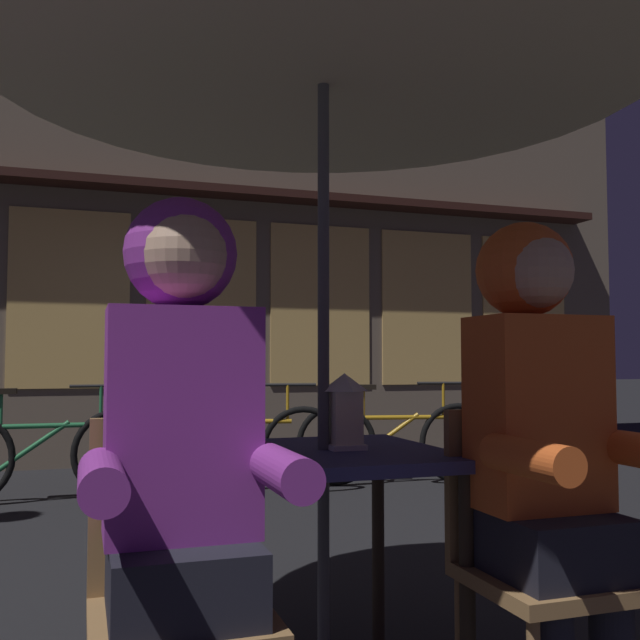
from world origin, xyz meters
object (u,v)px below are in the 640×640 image
at_px(patio_umbrella, 323,26).
at_px(person_left_hooded, 183,433).
at_px(chair_left, 178,586).
at_px(cafe_table, 323,483).
at_px(chair_right, 533,551).
at_px(bicycle_third, 236,448).
at_px(person_right_hooded, 543,421).
at_px(bicycle_fourth, 397,442).
at_px(bicycle_second, 43,454).
at_px(lantern, 345,409).

bearing_deg(patio_umbrella, person_left_hooded, -138.43).
bearing_deg(chair_left, patio_umbrella, 37.55).
bearing_deg(cafe_table, patio_umbrella, 0.00).
bearing_deg(chair_right, chair_left, 180.00).
relative_size(patio_umbrella, bicycle_third, 1.40).
bearing_deg(person_right_hooded, cafe_table, 138.43).
height_order(cafe_table, person_right_hooded, person_right_hooded).
bearing_deg(person_right_hooded, patio_umbrella, 138.43).
bearing_deg(bicycle_fourth, bicycle_third, 179.02).
relative_size(chair_left, bicycle_second, 0.52).
distance_m(cafe_table, bicycle_second, 3.58).
distance_m(person_left_hooded, bicycle_second, 3.92).
bearing_deg(chair_left, bicycle_fourth, 58.72).
height_order(lantern, person_right_hooded, person_right_hooded).
bearing_deg(person_right_hooded, chair_left, 176.61).
relative_size(lantern, bicycle_third, 0.14).
bearing_deg(lantern, person_right_hooded, -45.16).
relative_size(lantern, bicycle_second, 0.14).
bearing_deg(chair_right, bicycle_second, 110.64).
xyz_separation_m(chair_left, chair_right, (0.96, 0.00, 0.00)).
bearing_deg(chair_left, bicycle_second, 97.09).
distance_m(person_left_hooded, bicycle_third, 3.92).
bearing_deg(person_right_hooded, bicycle_second, 110.36).
distance_m(lantern, chair_right, 0.66).
relative_size(chair_right, bicycle_second, 0.52).
bearing_deg(person_left_hooded, patio_umbrella, 41.57).
height_order(chair_left, person_left_hooded, person_left_hooded).
relative_size(chair_left, bicycle_fourth, 0.53).
relative_size(person_left_hooded, bicycle_second, 0.83).
xyz_separation_m(person_right_hooded, bicycle_second, (-1.43, 3.86, -0.50)).
xyz_separation_m(person_right_hooded, bicycle_fourth, (1.29, 3.76, -0.50)).
distance_m(chair_left, bicycle_fourth, 4.34).
relative_size(chair_right, person_left_hooded, 0.62).
distance_m(lantern, chair_left, 0.75).
relative_size(chair_left, person_left_hooded, 0.62).
height_order(chair_left, bicycle_second, chair_left).
height_order(lantern, bicycle_second, lantern).
distance_m(cafe_table, chair_left, 0.62).
bearing_deg(chair_right, bicycle_third, 90.72).
height_order(chair_right, bicycle_fourth, chair_right).
xyz_separation_m(chair_right, person_right_hooded, (0.00, -0.06, 0.36)).
bearing_deg(lantern, bicycle_second, 106.47).
bearing_deg(bicycle_third, patio_umbrella, -97.35).
distance_m(bicycle_third, bicycle_fourth, 1.34).
height_order(person_right_hooded, bicycle_second, person_right_hooded).
relative_size(lantern, chair_left, 0.27).
xyz_separation_m(patio_umbrella, lantern, (0.07, -0.01, -1.20)).
height_order(person_left_hooded, bicycle_second, person_left_hooded).
bearing_deg(chair_left, lantern, 33.47).
bearing_deg(bicycle_third, chair_left, -103.77).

